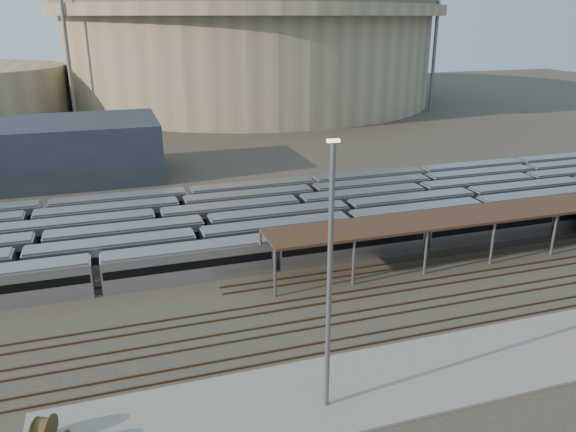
# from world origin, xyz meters

# --- Properties ---
(ground) EXTENTS (420.00, 420.00, 0.00)m
(ground) POSITION_xyz_m (0.00, 0.00, 0.00)
(ground) COLOR #383026
(ground) RESTS_ON ground
(apron) EXTENTS (50.00, 9.00, 0.20)m
(apron) POSITION_xyz_m (-5.00, -15.00, 0.10)
(apron) COLOR gray
(apron) RESTS_ON ground
(subway_trains) EXTENTS (124.76, 23.90, 3.60)m
(subway_trains) POSITION_xyz_m (2.93, 18.50, 1.80)
(subway_trains) COLOR #AFAEB3
(subway_trains) RESTS_ON ground
(inspection_shed) EXTENTS (60.30, 6.00, 5.30)m
(inspection_shed) POSITION_xyz_m (22.00, 4.00, 4.98)
(inspection_shed) COLOR slate
(inspection_shed) RESTS_ON ground
(empty_tracks) EXTENTS (170.00, 9.62, 0.18)m
(empty_tracks) POSITION_xyz_m (0.00, -5.00, 0.09)
(empty_tracks) COLOR #4C3323
(empty_tracks) RESTS_ON ground
(stadium) EXTENTS (124.00, 124.00, 32.50)m
(stadium) POSITION_xyz_m (25.00, 140.00, 16.47)
(stadium) COLOR gray
(stadium) RESTS_ON ground
(service_building) EXTENTS (42.00, 20.00, 10.00)m
(service_building) POSITION_xyz_m (-35.00, 55.00, 5.00)
(service_building) COLOR #1E232D
(service_building) RESTS_ON ground
(floodlight_0) EXTENTS (4.00, 1.00, 38.40)m
(floodlight_0) POSITION_xyz_m (-30.00, 110.00, 20.65)
(floodlight_0) COLOR slate
(floodlight_0) RESTS_ON ground
(floodlight_2) EXTENTS (4.00, 1.00, 38.40)m
(floodlight_2) POSITION_xyz_m (70.00, 100.00, 20.65)
(floodlight_2) COLOR slate
(floodlight_2) RESTS_ON ground
(floodlight_3) EXTENTS (4.00, 1.00, 38.40)m
(floodlight_3) POSITION_xyz_m (-10.00, 160.00, 20.65)
(floodlight_3) COLOR slate
(floodlight_3) RESTS_ON ground
(cable_reel_east) EXTENTS (1.59, 1.97, 1.73)m
(cable_reel_east) POSITION_xyz_m (-28.50, -13.72, 1.06)
(cable_reel_east) COLOR brown
(cable_reel_east) RESTS_ON apron
(yard_light_pole) EXTENTS (0.81, 0.36, 19.49)m
(yard_light_pole) POSITION_xyz_m (-9.39, -16.17, 10.03)
(yard_light_pole) COLOR slate
(yard_light_pole) RESTS_ON apron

